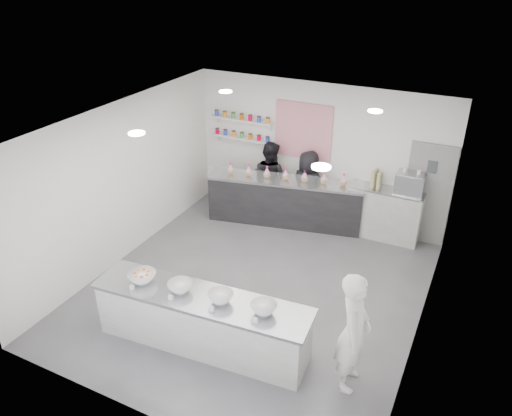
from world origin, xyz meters
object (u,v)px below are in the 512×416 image
(back_bar, at_px, (285,202))
(espresso_machine, at_px, (410,184))
(espresso_ledge, at_px, (384,214))
(staff_right, at_px, (307,188))
(staff_left, at_px, (270,179))
(woman_prep, at_px, (353,332))
(prep_counter, at_px, (202,321))

(back_bar, relative_size, espresso_machine, 6.10)
(espresso_ledge, xyz_separation_m, staff_right, (-1.64, -0.09, 0.27))
(staff_right, bearing_deg, back_bar, 39.01)
(espresso_machine, distance_m, staff_right, 2.11)
(espresso_machine, bearing_deg, staff_left, -178.24)
(back_bar, xyz_separation_m, staff_left, (-0.48, 0.25, 0.34))
(woman_prep, height_order, staff_left, woman_prep)
(prep_counter, height_order, back_bar, back_bar)
(prep_counter, bearing_deg, staff_right, 85.51)
(back_bar, distance_m, espresso_ledge, 2.07)
(back_bar, height_order, woman_prep, woman_prep)
(woman_prep, relative_size, staff_right, 1.08)
(espresso_machine, bearing_deg, back_bar, -172.13)
(prep_counter, distance_m, staff_left, 4.37)
(woman_prep, bearing_deg, espresso_machine, -5.55)
(espresso_machine, relative_size, staff_right, 0.33)
(prep_counter, relative_size, staff_left, 1.93)
(prep_counter, xyz_separation_m, woman_prep, (2.19, 0.26, 0.44))
(espresso_ledge, height_order, staff_left, staff_left)
(back_bar, bearing_deg, woman_prep, -67.46)
(prep_counter, xyz_separation_m, espresso_machine, (2.06, 4.35, 0.85))
(woman_prep, bearing_deg, espresso_ledge, 0.22)
(espresso_ledge, relative_size, woman_prep, 0.83)
(back_bar, bearing_deg, espresso_ledge, -2.59)
(back_bar, xyz_separation_m, woman_prep, (2.59, -3.75, 0.38))
(espresso_ledge, relative_size, staff_left, 0.86)
(espresso_ledge, relative_size, espresso_machine, 2.72)
(prep_counter, height_order, woman_prep, woman_prep)
(espresso_machine, bearing_deg, prep_counter, -115.35)
(espresso_machine, bearing_deg, espresso_ledge, 180.00)
(prep_counter, distance_m, woman_prep, 2.24)
(woman_prep, relative_size, staff_left, 1.04)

